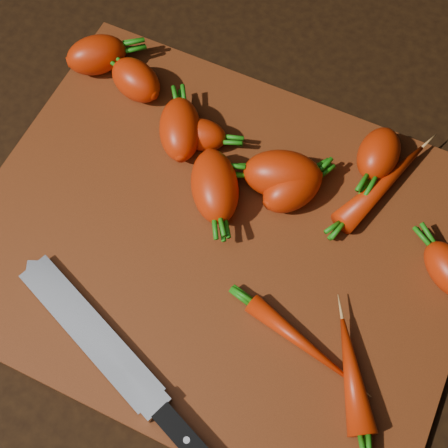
% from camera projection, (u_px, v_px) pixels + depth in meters
% --- Properties ---
extents(ground, '(2.00, 2.00, 0.01)m').
position_uv_depth(ground, '(220.00, 246.00, 0.65)').
color(ground, black).
extents(cutting_board, '(0.50, 0.40, 0.01)m').
position_uv_depth(cutting_board, '(220.00, 242.00, 0.64)').
color(cutting_board, brown).
rests_on(cutting_board, ground).
extents(carrot_0, '(0.08, 0.08, 0.04)m').
position_uv_depth(carrot_0, '(97.00, 55.00, 0.71)').
color(carrot_0, red).
rests_on(carrot_0, cutting_board).
extents(carrot_1, '(0.07, 0.06, 0.04)m').
position_uv_depth(carrot_1, '(136.00, 80.00, 0.69)').
color(carrot_1, red).
rests_on(carrot_1, cutting_board).
extents(carrot_2, '(0.09, 0.10, 0.05)m').
position_uv_depth(carrot_2, '(215.00, 186.00, 0.63)').
color(carrot_2, red).
rests_on(carrot_2, cutting_board).
extents(carrot_3, '(0.08, 0.09, 0.04)m').
position_uv_depth(carrot_3, '(180.00, 129.00, 0.66)').
color(carrot_3, red).
rests_on(carrot_3, cutting_board).
extents(carrot_4, '(0.09, 0.07, 0.05)m').
position_uv_depth(carrot_4, '(282.00, 174.00, 0.64)').
color(carrot_4, red).
rests_on(carrot_4, cutting_board).
extents(carrot_5, '(0.06, 0.04, 0.03)m').
position_uv_depth(carrot_5, '(202.00, 135.00, 0.67)').
color(carrot_5, red).
rests_on(carrot_5, cutting_board).
extents(carrot_7, '(0.07, 0.13, 0.03)m').
position_uv_depth(carrot_7, '(383.00, 185.00, 0.65)').
color(carrot_7, red).
rests_on(carrot_7, cutting_board).
extents(carrot_8, '(0.11, 0.05, 0.02)m').
position_uv_depth(carrot_8, '(299.00, 340.00, 0.58)').
color(carrot_8, red).
rests_on(carrot_8, cutting_board).
extents(carrot_9, '(0.08, 0.10, 0.03)m').
position_uv_depth(carrot_9, '(352.00, 375.00, 0.56)').
color(carrot_9, red).
rests_on(carrot_9, cutting_board).
extents(carrot_10, '(0.04, 0.06, 0.04)m').
position_uv_depth(carrot_10, '(379.00, 154.00, 0.65)').
color(carrot_10, red).
rests_on(carrot_10, cutting_board).
extents(carrot_11, '(0.07, 0.08, 0.04)m').
position_uv_depth(carrot_11, '(292.00, 188.00, 0.64)').
color(carrot_11, red).
rests_on(carrot_11, cutting_board).
extents(knife, '(0.28, 0.13, 0.02)m').
position_uv_depth(knife, '(101.00, 344.00, 0.58)').
color(knife, gray).
rests_on(knife, cutting_board).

